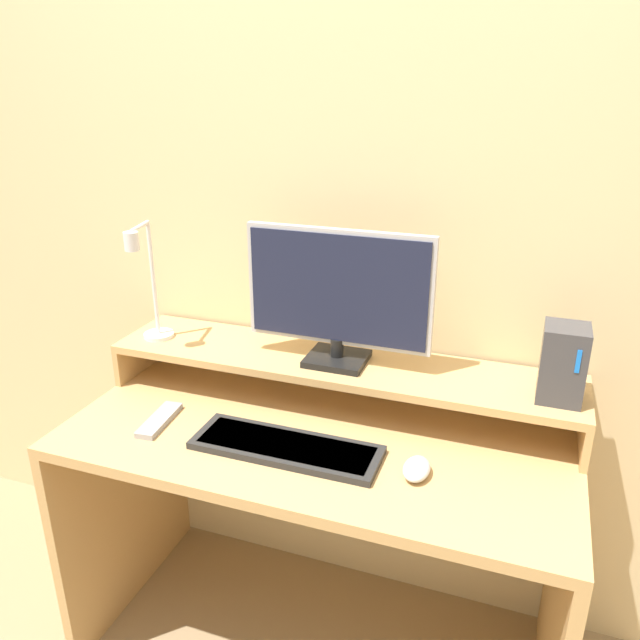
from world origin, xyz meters
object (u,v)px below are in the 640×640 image
mouse (417,469)px  desk_lamp (148,288)px  router_dock (563,363)px  remote_control (160,420)px  keyboard (286,447)px  monitor (336,294)px

mouse → desk_lamp: bearing=166.3°
router_dock → mouse: bearing=-140.2°
desk_lamp → router_dock: size_ratio=1.88×
router_dock → mouse: 0.43m
router_dock → remote_control: 1.04m
mouse → remote_control: (-0.69, 0.00, -0.01)m
keyboard → mouse: bearing=1.4°
monitor → router_dock: 0.59m
monitor → router_dock: bearing=-1.8°
monitor → remote_control: 0.58m
desk_lamp → remote_control: 0.38m
keyboard → desk_lamp: bearing=157.5°
router_dock → remote_control: router_dock is taller
remote_control → mouse: bearing=-0.0°
monitor → router_dock: size_ratio=2.69×
monitor → remote_control: bearing=-147.5°
desk_lamp → keyboard: 0.62m
monitor → mouse: (0.29, -0.26, -0.31)m
desk_lamp → mouse: (0.83, -0.20, -0.28)m
desk_lamp → remote_control: (0.14, -0.20, -0.29)m
mouse → monitor: bearing=137.6°
keyboard → remote_control: 0.37m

